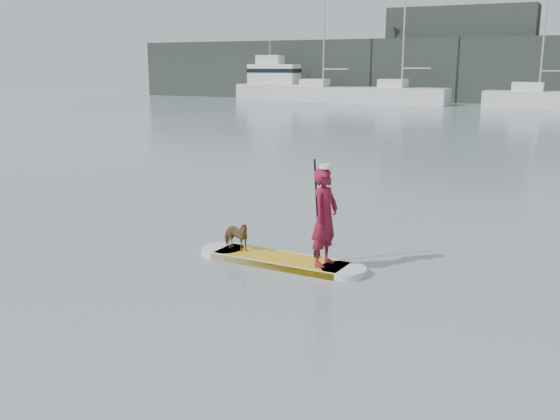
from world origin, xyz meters
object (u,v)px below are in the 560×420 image
at_px(paddleboard, 280,260).
at_px(sailboat_d, 537,98).
at_px(sailboat_c, 401,95).
at_px(sailboat_b, 322,92).
at_px(paddler, 325,217).
at_px(dog, 236,236).
at_px(motor_yacht_b, 279,84).

height_order(paddleboard, sailboat_d, sailboat_d).
xyz_separation_m(sailboat_c, sailboat_d, (11.55, -0.85, 0.01)).
relative_size(sailboat_b, sailboat_c, 1.10).
bearing_deg(sailboat_d, paddler, -90.79).
height_order(paddleboard, dog, dog).
relative_size(paddleboard, dog, 5.00).
xyz_separation_m(paddler, dog, (-1.83, 0.09, -0.57)).
height_order(paddler, sailboat_b, sailboat_b).
distance_m(paddler, sailboat_b, 50.83).
bearing_deg(sailboat_d, sailboat_c, 175.03).
relative_size(dog, sailboat_b, 0.05).
xyz_separation_m(paddler, motor_yacht_b, (-24.47, 47.68, 0.68)).
distance_m(sailboat_d, motor_yacht_b, 24.59).
distance_m(paddleboard, paddler, 1.27).
distance_m(sailboat_b, sailboat_d, 19.47).
relative_size(dog, sailboat_c, 0.06).
bearing_deg(sailboat_c, dog, -76.37).
bearing_deg(paddler, sailboat_b, 28.70).
bearing_deg(motor_yacht_b, dog, -67.71).
distance_m(dog, sailboat_d, 45.49).
bearing_deg(paddleboard, paddler, 0.00).
bearing_deg(sailboat_d, sailboat_b, 174.98).
xyz_separation_m(dog, motor_yacht_b, (-22.64, 47.59, 1.25)).
bearing_deg(paddleboard, sailboat_c, 105.73).
distance_m(sailboat_b, motor_yacht_b, 5.16).
bearing_deg(dog, sailboat_b, 31.60).
xyz_separation_m(sailboat_b, motor_yacht_b, (-5.06, 0.70, 0.73)).
distance_m(paddleboard, sailboat_c, 47.56).
height_order(dog, sailboat_c, sailboat_c).
distance_m(paddleboard, motor_yacht_b, 53.19).
relative_size(sailboat_b, motor_yacht_b, 1.46).
bearing_deg(sailboat_d, paddleboard, -91.90).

